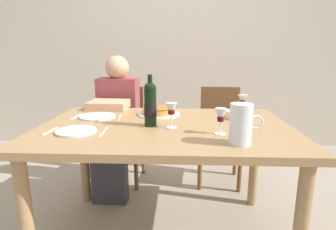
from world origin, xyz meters
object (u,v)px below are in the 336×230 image
(water_pitcher, at_px, (241,127))
(diner_left, at_px, (116,121))
(dining_table, at_px, (165,140))
(baked_tart, at_px, (159,111))
(dinner_plate_right_setting, at_px, (76,131))
(wine_glass_right_diner, at_px, (221,116))
(wine_glass_left_diner, at_px, (243,100))
(salad_bowl, at_px, (237,114))
(wine_glass_centre, at_px, (171,110))
(chair_right, at_px, (219,128))
(wine_bottle, at_px, (150,104))
(dinner_plate_left_setting, at_px, (97,116))
(chair_left, at_px, (123,127))

(water_pitcher, distance_m, diner_left, 1.29)
(dining_table, bearing_deg, baked_tart, 102.14)
(water_pitcher, relative_size, dinner_plate_right_setting, 0.89)
(diner_left, bearing_deg, wine_glass_right_diner, 136.33)
(dining_table, xyz_separation_m, dinner_plate_right_setting, (-0.48, -0.17, 0.10))
(dining_table, xyz_separation_m, wine_glass_left_diner, (0.54, 0.36, 0.19))
(dining_table, distance_m, salad_bowl, 0.52)
(wine_glass_centre, xyz_separation_m, chair_right, (0.42, 0.94, -0.37))
(salad_bowl, xyz_separation_m, wine_glass_left_diner, (0.07, 0.17, 0.06))
(wine_glass_right_diner, xyz_separation_m, dinner_plate_right_setting, (-0.79, -0.00, -0.09))
(wine_glass_right_diner, relative_size, chair_right, 0.16)
(dining_table, bearing_deg, chair_right, 62.47)
(wine_bottle, height_order, baked_tart, wine_bottle)
(wine_bottle, distance_m, dinner_plate_right_setting, 0.44)
(dining_table, bearing_deg, dinner_plate_left_setting, 159.35)
(salad_bowl, relative_size, wine_glass_right_diner, 1.08)
(chair_left, xyz_separation_m, diner_left, (-0.01, -0.24, 0.12))
(dinner_plate_left_setting, bearing_deg, chair_right, 37.20)
(diner_left, bearing_deg, baked_tart, 140.92)
(wine_glass_right_diner, xyz_separation_m, chair_right, (0.15, 1.05, -0.36))
(dinner_plate_right_setting, distance_m, chair_left, 1.07)
(wine_bottle, xyz_separation_m, water_pitcher, (0.46, -0.31, -0.04))
(wine_bottle, height_order, chair_right, wine_bottle)
(wine_bottle, relative_size, diner_left, 0.26)
(dining_table, distance_m, wine_glass_right_diner, 0.40)
(wine_glass_centre, bearing_deg, wine_glass_left_diner, 40.39)
(wine_glass_right_diner, relative_size, chair_left, 0.16)
(salad_bowl, height_order, diner_left, diner_left)
(chair_right, bearing_deg, salad_bowl, 95.64)
(salad_bowl, bearing_deg, baked_tart, 170.86)
(dinner_plate_left_setting, distance_m, dinner_plate_right_setting, 0.35)
(water_pitcher, height_order, baked_tart, water_pitcher)
(dining_table, distance_m, dinner_plate_right_setting, 0.52)
(salad_bowl, distance_m, dinner_plate_left_setting, 0.94)
(baked_tart, bearing_deg, water_pitcher, -54.16)
(wine_bottle, xyz_separation_m, diner_left, (-0.37, 0.65, -0.28))
(wine_glass_left_diner, distance_m, diner_left, 1.05)
(salad_bowl, bearing_deg, wine_glass_left_diner, 68.77)
(dining_table, distance_m, dinner_plate_left_setting, 0.51)
(chair_left, bearing_deg, wine_glass_right_diner, 128.72)
(dining_table, distance_m, chair_right, 1.00)
(wine_bottle, xyz_separation_m, dinner_plate_left_setting, (-0.38, 0.20, -0.13))
(wine_bottle, height_order, water_pitcher, wine_bottle)
(dining_table, relative_size, chair_left, 1.72)
(dining_table, height_order, wine_glass_centre, wine_glass_centre)
(baked_tart, height_order, wine_glass_right_diner, wine_glass_right_diner)
(baked_tart, relative_size, salad_bowl, 1.93)
(wine_bottle, bearing_deg, chair_left, 112.13)
(wine_bottle, height_order, chair_left, wine_bottle)
(dining_table, xyz_separation_m, chair_right, (0.46, 0.88, -0.17))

